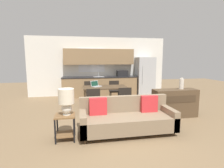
# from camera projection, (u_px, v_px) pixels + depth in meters

# --- Properties ---
(ground_plane) EXTENTS (20.00, 20.00, 0.00)m
(ground_plane) POSITION_uv_depth(u_px,v_px,m) (123.00, 135.00, 3.91)
(ground_plane) COLOR #7F6647
(wall_back) EXTENTS (6.40, 0.07, 2.70)m
(wall_back) POSITION_uv_depth(u_px,v_px,m) (99.00, 66.00, 8.22)
(wall_back) COLOR silver
(wall_back) RESTS_ON ground_plane
(kitchen_counter) EXTENTS (3.38, 0.65, 2.15)m
(kitchen_counter) POSITION_uv_depth(u_px,v_px,m) (100.00, 78.00, 8.01)
(kitchen_counter) COLOR #8E704C
(kitchen_counter) RESTS_ON ground_plane
(refrigerator) EXTENTS (0.81, 0.73, 1.77)m
(refrigerator) POSITION_uv_depth(u_px,v_px,m) (145.00, 76.00, 8.30)
(refrigerator) COLOR #B7BABC
(refrigerator) RESTS_ON ground_plane
(dining_table) EXTENTS (1.52, 0.83, 0.74)m
(dining_table) POSITION_uv_depth(u_px,v_px,m) (105.00, 89.00, 6.07)
(dining_table) COLOR brown
(dining_table) RESTS_ON ground_plane
(couch) EXTENTS (2.14, 0.80, 0.82)m
(couch) POSITION_uv_depth(u_px,v_px,m) (126.00, 118.00, 4.04)
(couch) COLOR #3D2D1E
(couch) RESTS_ON ground_plane
(side_table) EXTENTS (0.41, 0.41, 0.54)m
(side_table) POSITION_uv_depth(u_px,v_px,m) (65.00, 123.00, 3.66)
(side_table) COLOR brown
(side_table) RESTS_ON ground_plane
(table_lamp) EXTENTS (0.32, 0.32, 0.55)m
(table_lamp) POSITION_uv_depth(u_px,v_px,m) (66.00, 99.00, 3.60)
(table_lamp) COLOR silver
(table_lamp) RESTS_ON side_table
(credenza) EXTENTS (1.29, 0.43, 0.82)m
(credenza) POSITION_uv_depth(u_px,v_px,m) (175.00, 103.00, 5.14)
(credenza) COLOR brown
(credenza) RESTS_ON ground_plane
(vase) EXTENTS (0.13, 0.13, 0.33)m
(vase) POSITION_uv_depth(u_px,v_px,m) (181.00, 84.00, 5.14)
(vase) COLOR beige
(vase) RESTS_ON credenza
(dining_chair_far_left) EXTENTS (0.43, 0.43, 0.83)m
(dining_chair_far_left) POSITION_uv_depth(u_px,v_px,m) (90.00, 91.00, 6.77)
(dining_chair_far_left) COLOR black
(dining_chair_far_left) RESTS_ON ground_plane
(dining_chair_near_left) EXTENTS (0.43, 0.43, 0.83)m
(dining_chair_near_left) POSITION_uv_depth(u_px,v_px,m) (93.00, 100.00, 5.26)
(dining_chair_near_left) COLOR black
(dining_chair_near_left) RESTS_ON ground_plane
(dining_chair_far_right) EXTENTS (0.44, 0.44, 0.83)m
(dining_chair_far_right) POSITION_uv_depth(u_px,v_px,m) (114.00, 90.00, 6.93)
(dining_chair_far_right) COLOR black
(dining_chair_far_right) RESTS_ON ground_plane
(dining_chair_near_right) EXTENTS (0.43, 0.43, 0.83)m
(dining_chair_near_right) POSITION_uv_depth(u_px,v_px,m) (124.00, 98.00, 5.45)
(dining_chair_near_right) COLOR black
(dining_chair_near_right) RESTS_ON ground_plane
(laptop) EXTENTS (0.41, 0.39, 0.20)m
(laptop) POSITION_uv_depth(u_px,v_px,m) (96.00, 85.00, 6.09)
(laptop) COLOR #B7BABC
(laptop) RESTS_ON dining_table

